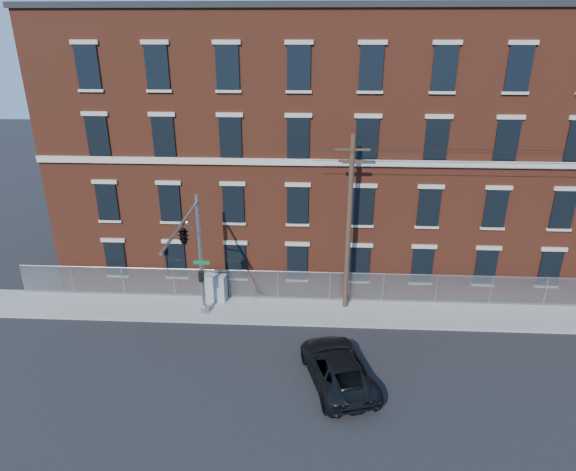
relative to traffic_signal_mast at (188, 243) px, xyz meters
The scene contains 8 objects.
ground 8.35m from the traffic_signal_mast, 19.98° to the right, with size 140.00×140.00×0.00m, color black.
sidewalk 18.98m from the traffic_signal_mast, ahead, with size 65.00×3.00×0.12m, color gray.
mill_building 21.67m from the traffic_signal_mast, 33.14° to the left, with size 55.30×14.32×16.30m.
chain_link_fence 18.97m from the traffic_signal_mast, 12.89° to the left, with size 59.06×0.06×1.85m.
traffic_signal_mast is the anchor object (origin of this frame).
utility_pole_near 8.70m from the traffic_signal_mast, 23.14° to the left, with size 1.80×0.28×10.00m.
pickup_truck 9.19m from the traffic_signal_mast, 23.35° to the right, with size 2.51×5.44×1.51m, color black.
utility_cabinet 5.86m from the traffic_signal_mast, 84.37° to the left, with size 1.29×0.65×1.62m, color gray.
Camera 1 is at (0.01, -19.68, 14.92)m, focal length 30.97 mm.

